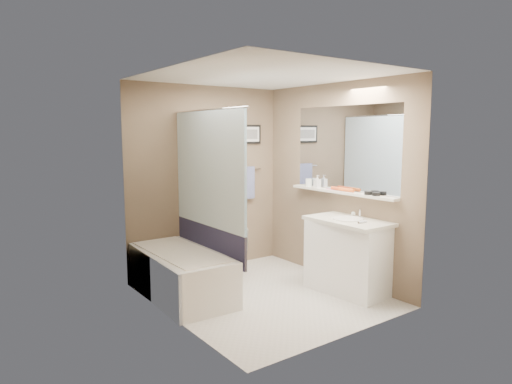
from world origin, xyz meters
TOP-DOWN VIEW (x-y plane):
  - ground at (0.00, 0.00)m, footprint 2.50×2.50m
  - ceiling at (0.00, 0.00)m, footprint 2.20×2.50m
  - wall_back at (0.00, 1.23)m, footprint 2.20×0.04m
  - wall_front at (0.00, -1.23)m, footprint 2.20×0.04m
  - wall_left at (-1.08, 0.00)m, footprint 0.04×2.50m
  - wall_right at (1.08, 0.00)m, footprint 0.04×2.50m
  - tile_surround at (-1.09, 0.50)m, footprint 0.02×1.55m
  - curtain_rod at (-0.40, 0.50)m, footprint 0.02×1.55m
  - curtain_upper at (-0.40, 0.50)m, footprint 0.03×1.45m
  - curtain_lower at (-0.40, 0.50)m, footprint 0.03×1.45m
  - mirror at (1.09, -0.15)m, footprint 0.02×1.60m
  - shelf at (1.04, -0.15)m, footprint 0.12×1.60m
  - towel_bar at (0.55, 1.22)m, footprint 0.60×0.02m
  - towel at (0.55, 1.20)m, footprint 0.34×0.05m
  - art_frame at (0.55, 1.23)m, footprint 0.62×0.02m
  - art_mat at (0.55, 1.22)m, footprint 0.56×0.00m
  - art_image at (0.55, 1.22)m, footprint 0.50×0.00m
  - door at (0.55, -1.24)m, footprint 0.80×0.02m
  - door_handle at (0.22, -1.19)m, footprint 0.10×0.02m
  - bathtub at (-0.75, 0.55)m, footprint 0.77×1.53m
  - tub_rim at (-0.75, 0.55)m, footprint 0.56×1.36m
  - toilet at (-0.06, 0.83)m, footprint 0.48×0.71m
  - vanity at (0.85, -0.46)m, footprint 0.58×0.94m
  - countertop at (0.84, -0.46)m, footprint 0.54×0.96m
  - sink_basin at (0.83, -0.46)m, footprint 0.34×0.34m
  - faucet_spout at (1.03, -0.46)m, footprint 0.02×0.02m
  - faucet_knob at (1.03, -0.36)m, footprint 0.05×0.05m
  - candle_bowl_near at (1.04, -0.67)m, footprint 0.09×0.09m
  - candle_bowl_far at (1.04, -0.56)m, footprint 0.09×0.09m
  - hair_brush_front at (1.04, -0.24)m, footprint 0.04×0.22m
  - hair_brush_back at (1.04, -0.11)m, footprint 0.05×0.22m
  - pink_comb at (1.04, 0.01)m, footprint 0.04×0.16m
  - glass_jar at (1.04, 0.42)m, footprint 0.08×0.08m
  - soap_bottle at (1.04, 0.26)m, footprint 0.07×0.08m

SIDE VIEW (x-z plane):
  - ground at x=0.00m, z-range 0.00..0.00m
  - bathtub at x=-0.75m, z-range 0.00..0.50m
  - toilet at x=-0.06m, z-range 0.00..0.67m
  - vanity at x=0.85m, z-range 0.00..0.80m
  - tub_rim at x=-0.75m, z-range 0.49..0.51m
  - curtain_lower at x=-0.40m, z-range 0.40..0.76m
  - countertop at x=0.84m, z-range 0.80..0.84m
  - sink_basin at x=0.83m, z-range 0.84..0.86m
  - faucet_knob at x=1.03m, z-range 0.84..0.90m
  - faucet_spout at x=1.03m, z-range 0.84..0.94m
  - tile_surround at x=-1.09m, z-range 0.00..2.00m
  - door at x=0.55m, z-range 0.00..2.00m
  - door_handle at x=0.22m, z-range 0.99..1.01m
  - shelf at x=1.04m, z-range 1.09..1.11m
  - pink_comb at x=1.04m, z-range 1.11..1.12m
  - towel at x=0.55m, z-range 0.90..1.34m
  - candle_bowl_near at x=1.04m, z-range 1.11..1.16m
  - candle_bowl_far at x=1.04m, z-range 1.11..1.16m
  - hair_brush_front at x=1.04m, z-range 1.12..1.16m
  - hair_brush_back at x=1.04m, z-range 1.12..1.16m
  - glass_jar at x=1.04m, z-range 1.11..1.22m
  - soap_bottle at x=1.04m, z-range 1.11..1.27m
  - wall_back at x=0.00m, z-range 0.00..2.40m
  - wall_front at x=0.00m, z-range 0.00..2.40m
  - wall_left at x=-1.08m, z-range 0.00..2.40m
  - wall_right at x=1.08m, z-range 0.00..2.40m
  - towel_bar at x=0.55m, z-range 1.29..1.31m
  - curtain_upper at x=-0.40m, z-range 0.76..2.04m
  - mirror at x=1.09m, z-range 1.12..2.12m
  - art_frame at x=0.55m, z-range 1.65..1.91m
  - art_mat at x=0.55m, z-range 1.68..1.88m
  - art_image at x=0.55m, z-range 1.72..1.84m
  - curtain_rod at x=-0.40m, z-range 2.04..2.06m
  - ceiling at x=0.00m, z-range 2.36..2.40m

